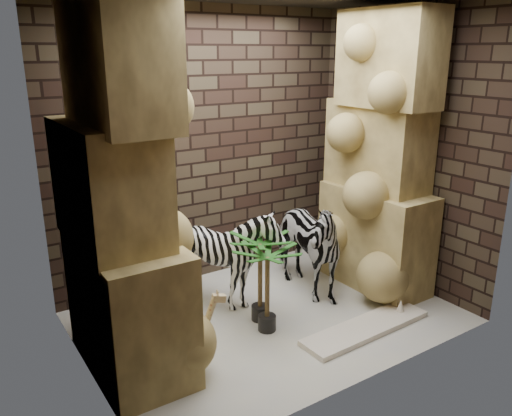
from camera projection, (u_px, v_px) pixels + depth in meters
floor at (269, 317)px, 5.07m from camera, size 3.50×3.50×0.00m
wall_back at (205, 148)px, 5.62m from camera, size 3.50×0.00×3.50m
wall_front at (372, 202)px, 3.63m from camera, size 3.50×0.00×3.50m
wall_left at (73, 199)px, 3.71m from camera, size 0.00×3.00×3.00m
wall_right at (403, 149)px, 5.55m from camera, size 0.00×3.00×3.00m
rock_pillar_left at (120, 192)px, 3.89m from camera, size 0.68×1.30×3.00m
rock_pillar_right at (381, 153)px, 5.38m from camera, size 0.58×1.25×3.00m
zebra_right at (302, 235)px, 5.42m from camera, size 0.69×1.16×1.31m
zebra_left at (227, 262)px, 5.15m from camera, size 1.06×1.23×0.99m
giraffe_toy at (191, 331)px, 4.16m from camera, size 0.37×0.20×0.69m
palm_front at (260, 278)px, 4.90m from camera, size 0.36×0.36×0.89m
palm_back at (267, 289)px, 4.71m from camera, size 0.36×0.36×0.84m
surfboard at (366, 328)px, 4.82m from camera, size 1.40×0.38×0.05m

